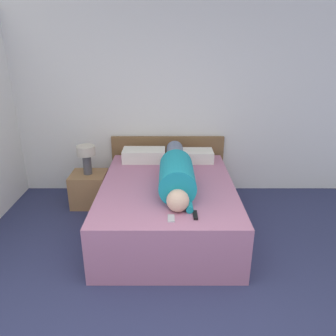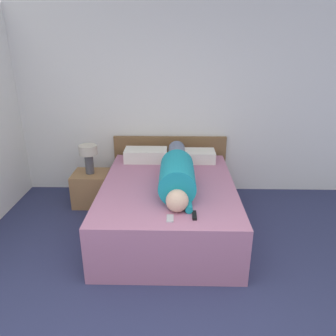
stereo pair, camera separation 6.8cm
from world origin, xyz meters
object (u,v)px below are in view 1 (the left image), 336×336
at_px(pillow_near_headboard, 144,155).
at_px(pillow_second, 193,156).
at_px(table_lamp, 87,155).
at_px(tv_remote, 196,215).
at_px(cell_phone, 172,218).
at_px(nightstand, 90,189).
at_px(bed, 168,206).
at_px(person_lying, 177,172).

height_order(pillow_near_headboard, pillow_second, pillow_near_headboard).
height_order(table_lamp, pillow_second, table_lamp).
bearing_deg(tv_remote, pillow_near_headboard, 111.03).
relative_size(pillow_near_headboard, cell_phone, 4.38).
relative_size(nightstand, pillow_second, 0.87).
relative_size(pillow_near_headboard, pillow_second, 1.05).
distance_m(table_lamp, pillow_second, 1.42).
height_order(bed, pillow_near_headboard, pillow_near_headboard).
height_order(tv_remote, cell_phone, tv_remote).
bearing_deg(table_lamp, nightstand, 90.00).
height_order(person_lying, pillow_second, person_lying).
distance_m(bed, pillow_second, 0.91).
bearing_deg(person_lying, pillow_near_headboard, 117.66).
distance_m(person_lying, pillow_near_headboard, 0.91).
xyz_separation_m(table_lamp, person_lying, (1.17, -0.68, 0.03)).
bearing_deg(cell_phone, pillow_second, 78.83).
bearing_deg(bed, pillow_second, 65.73).
xyz_separation_m(person_lying, pillow_near_headboard, (-0.42, 0.80, -0.08)).
distance_m(pillow_second, tv_remote, 1.51).
relative_size(pillow_second, cell_phone, 4.16).
bearing_deg(tv_remote, pillow_second, 86.89).
bearing_deg(cell_phone, nightstand, 127.54).
distance_m(bed, tv_remote, 0.85).
bearing_deg(tv_remote, bed, 109.05).
bearing_deg(tv_remote, person_lying, 102.76).
xyz_separation_m(nightstand, table_lamp, (0.00, -0.00, 0.49)).
relative_size(bed, tv_remote, 13.34).
relative_size(table_lamp, pillow_second, 0.72).
distance_m(nightstand, pillow_near_headboard, 0.88).
distance_m(person_lying, tv_remote, 0.74).
bearing_deg(table_lamp, tv_remote, -46.23).
relative_size(bed, person_lying, 1.17).
xyz_separation_m(bed, table_lamp, (-1.07, 0.64, 0.42)).
relative_size(nightstand, table_lamp, 1.21).
bearing_deg(person_lying, pillow_second, 73.18).
relative_size(nightstand, pillow_near_headboard, 0.83).
bearing_deg(pillow_near_headboard, bed, -67.05).
bearing_deg(person_lying, table_lamp, 149.77).
height_order(person_lying, pillow_near_headboard, person_lying).
height_order(person_lying, cell_phone, person_lying).
bearing_deg(tv_remote, cell_phone, -167.73).
height_order(nightstand, cell_phone, cell_phone).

